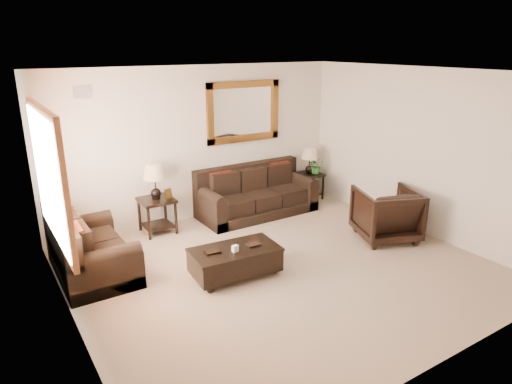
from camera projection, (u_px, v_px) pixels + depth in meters
room at (282, 177)px, 6.05m from camera, size 5.51×5.01×2.71m
window at (50, 177)px, 5.33m from camera, size 0.07×1.96×1.66m
mirror at (244, 112)px, 8.33m from camera, size 1.50×0.06×1.10m
air_vent at (82, 92)px, 6.76m from camera, size 0.25×0.02×0.18m
sofa at (255, 197)px, 8.48m from camera, size 2.18×0.94×0.89m
loveseat at (88, 253)px, 6.21m from camera, size 0.94×1.58×0.89m
end_table_left at (156, 188)px, 7.48m from camera, size 0.54×0.54×1.20m
end_table_right at (309, 165)px, 9.19m from camera, size 0.49×0.49×1.07m
coffee_table at (235, 259)px, 6.20m from camera, size 1.24×0.74×0.50m
armchair at (386, 212)px, 7.33m from camera, size 1.15×1.12×0.93m
potted_plant at (316, 167)px, 9.19m from camera, size 0.33×0.36×0.26m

